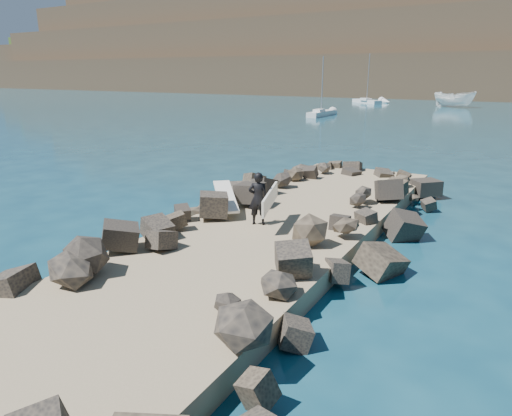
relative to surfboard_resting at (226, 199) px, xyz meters
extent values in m
plane|color=#0F384C|center=(2.33, -0.74, -1.04)|extent=(800.00, 800.00, 0.00)
cube|color=#8C7759|center=(2.33, -2.74, -0.74)|extent=(6.00, 26.00, 0.60)
cube|color=black|center=(-0.57, -2.24, -0.54)|extent=(2.60, 22.00, 1.00)
cube|color=black|center=(5.23, -2.24, -0.54)|extent=(2.60, 22.00, 1.00)
cube|color=white|center=(0.00, 0.00, 0.00)|extent=(2.18, 2.33, 0.09)
imported|color=white|center=(-1.62, 70.45, 0.28)|extent=(7.23, 3.97, 2.64)
imported|color=black|center=(1.84, -0.76, 0.46)|extent=(0.77, 0.65, 1.81)
cube|color=white|center=(2.29, -0.76, 0.51)|extent=(0.71, 2.17, 0.70)
cube|color=silver|center=(-17.33, 73.21, -0.79)|extent=(6.87, 6.13, 0.80)
cylinder|color=gray|center=(-17.33, 73.21, 3.72)|extent=(0.12, 0.12, 8.32)
cube|color=silver|center=(-17.33, 72.63, -0.29)|extent=(2.40, 2.29, 0.44)
cube|color=silver|center=(-14.41, 43.96, -0.79)|extent=(1.53, 6.38, 0.80)
cylinder|color=gray|center=(-14.41, 43.96, 3.05)|extent=(0.12, 0.12, 6.98)
cube|color=silver|center=(-14.41, 43.20, -0.29)|extent=(1.05, 1.80, 0.44)
camera|label=1|loc=(9.22, -13.51, 4.51)|focal=32.00mm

